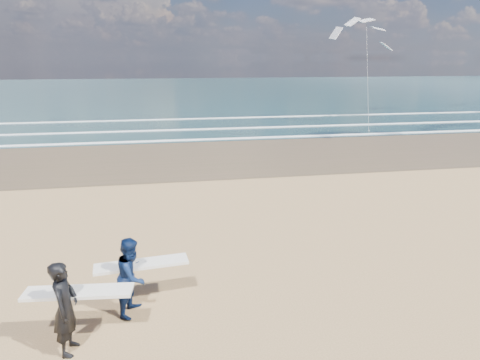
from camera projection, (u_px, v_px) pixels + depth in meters
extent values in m
cube|color=brown|center=(437.00, 145.00, 29.35)|extent=(220.00, 12.00, 0.01)
cube|color=#1A373A|center=(261.00, 90.00, 80.43)|extent=(220.00, 100.00, 0.02)
cube|color=white|center=(400.00, 133.00, 33.88)|extent=(220.00, 0.50, 0.05)
cube|color=white|center=(372.00, 124.00, 38.33)|extent=(220.00, 0.50, 0.05)
cube|color=white|center=(343.00, 115.00, 44.47)|extent=(220.00, 0.50, 0.05)
imported|color=black|center=(65.00, 308.00, 8.48)|extent=(0.55, 0.77, 1.99)
cube|color=white|center=(78.00, 292.00, 8.81)|extent=(2.24, 0.75, 0.07)
imported|color=#0B1B3F|center=(132.00, 276.00, 9.87)|extent=(0.98, 1.10, 1.86)
cube|color=white|center=(142.00, 264.00, 10.21)|extent=(2.24, 0.74, 0.07)
cube|color=slate|center=(369.00, 131.00, 34.94)|extent=(0.12, 0.12, 0.10)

